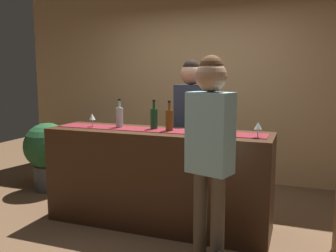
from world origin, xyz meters
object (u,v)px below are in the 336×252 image
object	(u,v)px
wine_bottle_amber	(169,120)
potted_plant_tall	(48,151)
wine_bottle_green	(154,118)
bartender	(191,118)
customer_sipping	(210,140)
wine_glass_far_end	(92,117)
wine_bottle_clear	(120,117)
wine_glass_near_customer	(258,126)
wine_glass_mid_counter	(228,124)

from	to	relation	value
wine_bottle_amber	potted_plant_tall	distance (m)	2.10
wine_bottle_green	bartender	distance (m)	0.58
wine_bottle_amber	wine_bottle_green	distance (m)	0.19
customer_sipping	wine_glass_far_end	bearing A→B (deg)	173.63
wine_bottle_clear	customer_sipping	size ratio (longest dim) A/B	0.18
bartender	customer_sipping	distance (m)	1.34
wine_bottle_green	bartender	bearing A→B (deg)	66.00
wine_bottle_green	wine_bottle_clear	size ratio (longest dim) A/B	1.00
wine_bottle_green	bartender	xyz separation A→B (m)	(0.23, 0.53, -0.04)
wine_bottle_amber	customer_sipping	distance (m)	0.87
wine_glass_near_customer	customer_sipping	size ratio (longest dim) A/B	0.08
wine_glass_far_end	bartender	xyz separation A→B (m)	(0.91, 0.61, -0.04)
customer_sipping	potted_plant_tall	world-z (taller)	customer_sipping
customer_sipping	wine_bottle_clear	bearing A→B (deg)	165.88
wine_glass_mid_counter	wine_bottle_clear	bearing A→B (deg)	175.00
wine_bottle_amber	wine_bottle_green	xyz separation A→B (m)	(-0.19, 0.06, 0.00)
wine_glass_mid_counter	customer_sipping	world-z (taller)	customer_sipping
wine_bottle_green	wine_bottle_amber	bearing A→B (deg)	-16.53
potted_plant_tall	customer_sipping	bearing A→B (deg)	-25.75
potted_plant_tall	wine_glass_far_end	bearing A→B (deg)	-28.81
wine_bottle_clear	potted_plant_tall	distance (m)	1.57
wine_bottle_amber	potted_plant_tall	size ratio (longest dim) A/B	0.33
wine_glass_mid_counter	wine_glass_near_customer	bearing A→B (deg)	-7.10
customer_sipping	wine_bottle_green	bearing A→B (deg)	154.01
wine_bottle_clear	wine_glass_mid_counter	xyz separation A→B (m)	(1.17, -0.10, -0.01)
wine_bottle_amber	potted_plant_tall	xyz separation A→B (m)	(-1.94, 0.56, -0.58)
wine_bottle_green	wine_glass_near_customer	size ratio (longest dim) A/B	2.10
wine_glass_mid_counter	customer_sipping	xyz separation A→B (m)	(-0.03, -0.59, -0.05)
wine_bottle_clear	wine_glass_far_end	world-z (taller)	wine_bottle_clear
wine_glass_far_end	bartender	size ratio (longest dim) A/B	0.08
wine_glass_far_end	potted_plant_tall	xyz separation A→B (m)	(-1.08, 0.59, -0.57)
wine_bottle_amber	wine_glass_mid_counter	xyz separation A→B (m)	(0.60, -0.06, -0.01)
wine_bottle_amber	bartender	bearing A→B (deg)	85.33
wine_bottle_clear	bartender	xyz separation A→B (m)	(0.62, 0.54, -0.04)
wine_glass_mid_counter	wine_glass_far_end	xyz separation A→B (m)	(-1.46, 0.03, 0.00)
wine_glass_far_end	potted_plant_tall	world-z (taller)	wine_glass_far_end
wine_glass_near_customer	bartender	world-z (taller)	bartender
wine_bottle_clear	wine_glass_near_customer	size ratio (longest dim) A/B	2.10
wine_bottle_green	potted_plant_tall	xyz separation A→B (m)	(-1.75, 0.50, -0.58)
wine_glass_far_end	wine_glass_near_customer	bearing A→B (deg)	-2.13
customer_sipping	potted_plant_tall	size ratio (longest dim) A/B	1.87
wine_bottle_amber	wine_bottle_clear	bearing A→B (deg)	176.19
wine_glass_near_customer	wine_bottle_clear	bearing A→B (deg)	174.60
wine_glass_mid_counter	bartender	xyz separation A→B (m)	(-0.55, 0.64, -0.04)
wine_glass_far_end	potted_plant_tall	size ratio (longest dim) A/B	0.16
wine_bottle_clear	bartender	bearing A→B (deg)	41.25
bartender	wine_glass_near_customer	bearing A→B (deg)	147.89
wine_glass_far_end	wine_bottle_amber	bearing A→B (deg)	2.25
wine_bottle_clear	wine_glass_far_end	size ratio (longest dim) A/B	2.10
wine_bottle_amber	wine_glass_mid_counter	world-z (taller)	wine_bottle_amber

